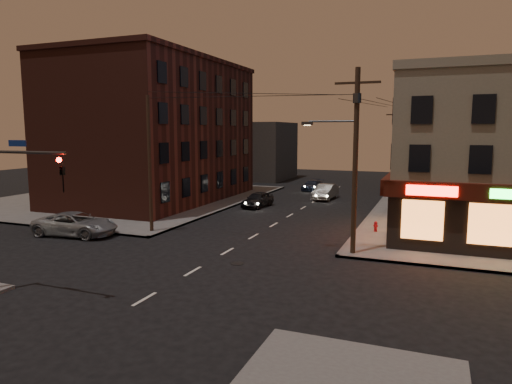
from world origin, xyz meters
The scene contains 15 objects.
ground centered at (0.00, 0.00, 0.00)m, with size 120.00×120.00×0.00m, color black.
sidewalk_nw centered at (-18.00, 19.00, 0.07)m, with size 24.00×28.00×0.15m, color #514F4C.
brick_apartment centered at (-14.50, 19.00, 6.65)m, with size 12.00×20.00×13.00m, color #4D2118.
bg_building_ne_a centered at (14.00, 38.00, 3.50)m, with size 10.00×12.00×7.00m, color #3F3D3A.
bg_building_nw centered at (-13.00, 42.00, 4.00)m, with size 9.00×10.00×8.00m, color #3F3D3A.
bg_building_ne_b centered at (12.00, 52.00, 3.00)m, with size 8.00×8.00×6.00m, color #3F3D3A.
utility_pole_main centered at (6.68, 5.80, 5.76)m, with size 4.20×0.44×10.00m.
utility_pole_far centered at (6.80, 32.00, 4.65)m, with size 0.26×0.26×9.00m, color #382619.
utility_pole_west centered at (-6.80, 6.50, 4.65)m, with size 0.24×0.24×9.00m, color #382619.
traffic_signal centered at (-5.57, -5.60, 4.16)m, with size 4.49×0.32×6.47m.
suv_cross centered at (-10.97, 4.00, 0.76)m, with size 2.54×5.50×1.53m, color gray.
sedan_near centered at (-3.95, 18.89, 0.69)m, with size 1.64×4.07×1.39m, color black.
sedan_mid centered at (0.65, 25.87, 0.76)m, with size 1.60×4.59×1.51m, color slate.
sedan_far centered at (-2.31, 32.18, 0.58)m, with size 1.63×4.02×1.17m, color #1A2335.
fire_hydrant centered at (7.31, 11.76, 0.53)m, with size 0.32×0.32×0.70m.
Camera 1 is at (10.81, -18.98, 6.84)m, focal length 32.00 mm.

